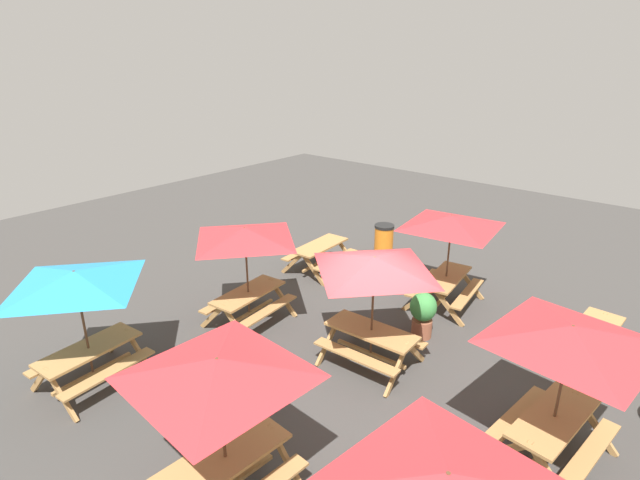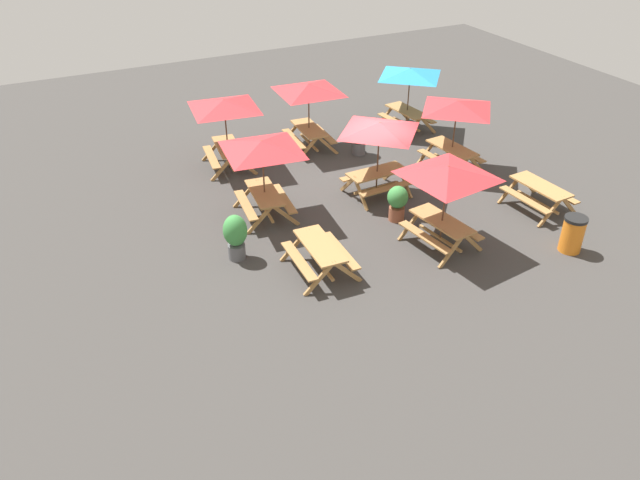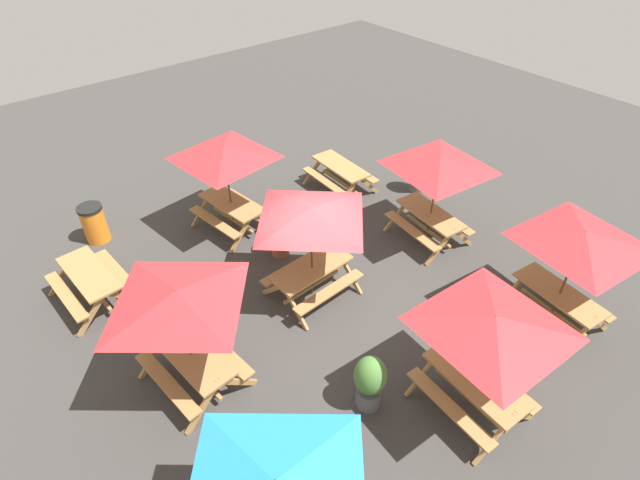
# 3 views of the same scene
# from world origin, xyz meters

# --- Properties ---
(ground_plane) EXTENTS (31.42, 31.42, 0.00)m
(ground_plane) POSITION_xyz_m (0.00, 0.00, 0.00)
(ground_plane) COLOR #3D3A38
(ground_plane) RESTS_ON ground
(picnic_table_0) EXTENTS (1.86, 1.61, 0.81)m
(picnic_table_0) POSITION_xyz_m (3.16, -3.17, 0.56)
(picnic_table_0) COLOR #A87A44
(picnic_table_0) RESTS_ON ground
(picnic_table_1) EXTENTS (2.81, 2.81, 2.34)m
(picnic_table_1) POSITION_xyz_m (0.04, -3.34, 1.99)
(picnic_table_1) COLOR #A87A44
(picnic_table_1) RESTS_ON ground
(picnic_table_2) EXTENTS (1.88, 1.62, 0.81)m
(picnic_table_2) POSITION_xyz_m (3.15, 3.84, 0.56)
(picnic_table_2) COLOR #A87A44
(picnic_table_2) RESTS_ON ground
(picnic_table_3) EXTENTS (2.81, 2.81, 2.34)m
(picnic_table_3) POSITION_xyz_m (-3.41, -3.22, 1.99)
(picnic_table_3) COLOR #A87A44
(picnic_table_3) RESTS_ON ground
(picnic_table_5) EXTENTS (2.80, 2.80, 2.34)m
(picnic_table_5) POSITION_xyz_m (3.51, 0.16, 1.99)
(picnic_table_5) COLOR #A87A44
(picnic_table_5) RESTS_ON ground
(picnic_table_6) EXTENTS (2.09, 2.09, 2.34)m
(picnic_table_6) POSITION_xyz_m (0.32, 0.13, 1.99)
(picnic_table_6) COLOR #A87A44
(picnic_table_6) RESTS_ON ground
(picnic_table_7) EXTENTS (2.17, 2.17, 2.34)m
(picnic_table_7) POSITION_xyz_m (-0.13, 3.18, 1.99)
(picnic_table_7) COLOR #A87A44
(picnic_table_7) RESTS_ON ground
(picnic_table_8) EXTENTS (2.82, 2.82, 2.34)m
(picnic_table_8) POSITION_xyz_m (-3.61, -0.23, 1.99)
(picnic_table_8) COLOR #A87A44
(picnic_table_8) RESTS_ON ground
(trash_bin_orange) EXTENTS (0.59, 0.59, 0.98)m
(trash_bin_orange) POSITION_xyz_m (5.19, 3.05, 0.49)
(trash_bin_orange) COLOR orange
(trash_bin_orange) RESTS_ON ground
(potted_plant_0) EXTENTS (0.61, 0.61, 1.23)m
(potted_plant_0) POSITION_xyz_m (1.70, -4.80, 0.69)
(potted_plant_0) COLOR #59595B
(potted_plant_0) RESTS_ON ground
(potted_plant_1) EXTENTS (0.58, 0.58, 1.03)m
(potted_plant_1) POSITION_xyz_m (1.87, -0.14, 0.58)
(potted_plant_1) COLOR #935138
(potted_plant_1) RESTS_ON ground
(potted_plant_2) EXTENTS (0.56, 0.56, 1.17)m
(potted_plant_2) POSITION_xyz_m (-2.46, 1.09, 0.65)
(potted_plant_2) COLOR #59595B
(potted_plant_2) RESTS_ON ground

